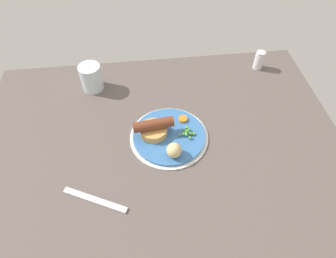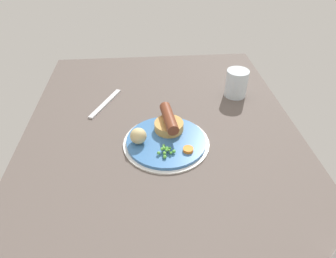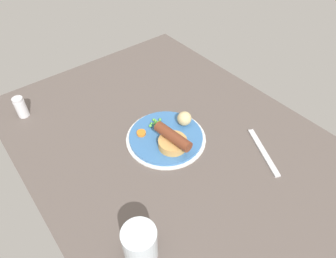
{
  "view_description": "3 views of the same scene",
  "coord_description": "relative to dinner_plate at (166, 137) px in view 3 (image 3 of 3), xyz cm",
  "views": [
    {
      "loc": [
        -4.59,
        -55.31,
        74.51
      ],
      "look_at": [
        2.1,
        0.92,
        7.12
      ],
      "focal_mm": 32.0,
      "sensor_mm": 36.0,
      "label": 1
    },
    {
      "loc": [
        65.27,
        -3.7,
        57.05
      ],
      "look_at": [
        1.12,
        1.52,
        7.06
      ],
      "focal_mm": 32.0,
      "sensor_mm": 36.0,
      "label": 2
    },
    {
      "loc": [
        -46.39,
        38.97,
        68.01
      ],
      "look_at": [
        2.41,
        0.16,
        6.66
      ],
      "focal_mm": 32.0,
      "sensor_mm": 36.0,
      "label": 3
    }
  ],
  "objects": [
    {
      "name": "dinner_plate",
      "position": [
        0.0,
        0.0,
        0.0
      ],
      "size": [
        23.81,
        23.81,
        1.4
      ],
      "color": "silver",
      "rests_on": "dining_table"
    },
    {
      "name": "sausage_pudding",
      "position": [
        -4.52,
        1.12,
        3.22
      ],
      "size": [
        12.27,
        8.26,
        5.6
      ],
      "rotation": [
        0.0,
        0.0,
        3.26
      ],
      "color": "tan",
      "rests_on": "dinner_plate"
    },
    {
      "name": "salt_shaker",
      "position": [
        37.04,
        29.51,
        2.89
      ],
      "size": [
        3.45,
        3.45,
        7.0
      ],
      "color": "silver",
      "rests_on": "dining_table"
    },
    {
      "name": "dining_table",
      "position": [
        -2.42,
        -0.93,
        -2.07
      ],
      "size": [
        110.0,
        80.0,
        3.0
      ],
      "primitive_type": "cube",
      "color": "#564C47",
      "rests_on": "ground"
    },
    {
      "name": "potato_chunk_0",
      "position": [
        0.49,
        -7.51,
        3.06
      ],
      "size": [
        4.67,
        4.77,
        4.45
      ],
      "primitive_type": "ellipsoid",
      "rotation": [
        0.0,
        0.0,
        3.06
      ],
      "color": "#CCB77F",
      "rests_on": "dinner_plate"
    },
    {
      "name": "drinking_glass",
      "position": [
        -23.72,
        25.5,
        4.06
      ],
      "size": [
        7.38,
        7.38,
        9.25
      ],
      "primitive_type": "cylinder",
      "color": "silver",
      "rests_on": "dining_table"
    },
    {
      "name": "pea_pile",
      "position": [
        5.43,
        -0.51,
        1.8
      ],
      "size": [
        5.04,
        4.9,
        1.83
      ],
      "color": "#53B438",
      "rests_on": "dinner_plate"
    },
    {
      "name": "carrot_slice_1",
      "position": [
        5.02,
        5.38,
        1.28
      ],
      "size": [
        3.44,
        3.44,
        0.89
      ],
      "primitive_type": "cylinder",
      "rotation": [
        0.0,
        0.0,
        5.03
      ],
      "color": "orange",
      "rests_on": "dinner_plate"
    },
    {
      "name": "fork",
      "position": [
        -21.6,
        -18.47,
        -0.27
      ],
      "size": [
        16.86,
        9.37,
        0.6
      ],
      "primitive_type": "cube",
      "rotation": [
        0.0,
        0.0,
        -0.46
      ],
      "color": "silver",
      "rests_on": "dining_table"
    }
  ]
}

